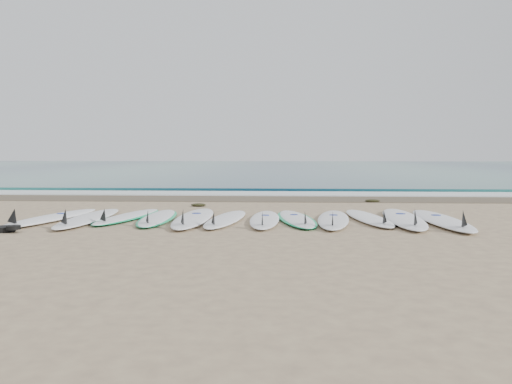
{
  "coord_description": "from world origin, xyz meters",
  "views": [
    {
      "loc": [
        0.65,
        -8.71,
        1.19
      ],
      "look_at": [
        0.12,
        1.3,
        0.4
      ],
      "focal_mm": 35.0,
      "sensor_mm": 36.0,
      "label": 1
    }
  ],
  "objects_px": {
    "surfboard_0": "(50,217)",
    "surfboard_11": "(443,220)",
    "surfboard_6": "(265,219)",
    "leash_coil": "(6,229)"
  },
  "relations": [
    {
      "from": "surfboard_0",
      "to": "surfboard_11",
      "type": "xyz_separation_m",
      "value": [
        6.77,
        0.04,
        0.0
      ]
    },
    {
      "from": "surfboard_6",
      "to": "leash_coil",
      "type": "bearing_deg",
      "value": -161.41
    },
    {
      "from": "surfboard_11",
      "to": "surfboard_6",
      "type": "bearing_deg",
      "value": 179.63
    },
    {
      "from": "surfboard_6",
      "to": "leash_coil",
      "type": "relative_size",
      "value": 5.27
    },
    {
      "from": "surfboard_0",
      "to": "surfboard_11",
      "type": "height_order",
      "value": "surfboard_11"
    },
    {
      "from": "surfboard_6",
      "to": "surfboard_11",
      "type": "distance_m",
      "value": 3.01
    },
    {
      "from": "leash_coil",
      "to": "surfboard_11",
      "type": "bearing_deg",
      "value": 10.41
    },
    {
      "from": "surfboard_0",
      "to": "surfboard_6",
      "type": "height_order",
      "value": "surfboard_0"
    },
    {
      "from": "surfboard_11",
      "to": "leash_coil",
      "type": "height_order",
      "value": "surfboard_11"
    },
    {
      "from": "surfboard_0",
      "to": "surfboard_11",
      "type": "relative_size",
      "value": 0.97
    }
  ]
}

